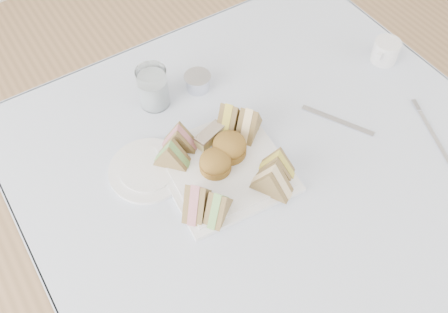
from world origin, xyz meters
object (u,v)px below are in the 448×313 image
table (266,248)px  creamer_jug (386,51)px  serving_plate (224,169)px  water_glass (153,87)px

table → creamer_jug: (0.42, 0.13, 0.40)m
serving_plate → creamer_jug: (0.52, 0.07, 0.02)m
creamer_jug → serving_plate: bearing=169.0°
serving_plate → water_glass: size_ratio=2.45×
serving_plate → creamer_jug: size_ratio=3.84×
table → creamer_jug: size_ratio=13.84×
table → serving_plate: serving_plate is taller
creamer_jug → water_glass: bearing=143.3°
serving_plate → water_glass: 0.26m
serving_plate → water_glass: (-0.03, 0.25, 0.05)m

